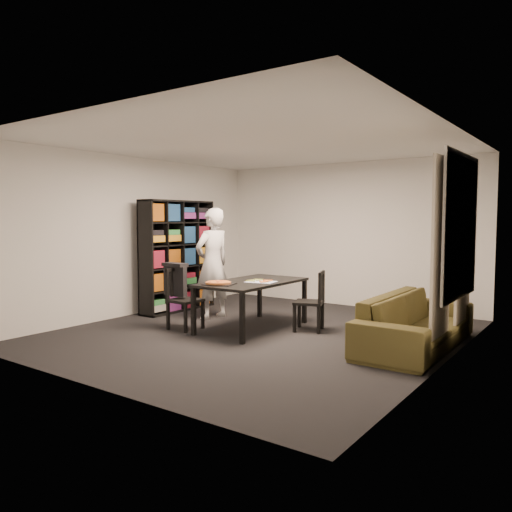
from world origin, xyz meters
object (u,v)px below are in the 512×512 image
Objects in this scene: chair_right at (315,297)px; person at (212,263)px; chair_left at (181,294)px; bookshelf at (178,256)px; pepperoni_pizza at (218,283)px; baking_tray at (219,284)px; sofa at (416,322)px; dining_table at (252,285)px.

chair_right is 1.82m from person.
chair_left is at bearing -78.79° from chair_right.
pepperoni_pizza is at bearing -30.17° from bookshelf.
chair_right is 2.43× the size of pepperoni_pizza.
sofa is (2.42, 0.87, -0.38)m from baking_tray.
sofa is (1.46, -0.08, -0.16)m from chair_right.
pepperoni_pizza reaches higher than sofa.
chair_right is at bearing 86.93° from sofa.
dining_table is 0.95× the size of person.
person reaches higher than chair_left.
chair_left is 2.20× the size of baking_tray.
chair_left reaches higher than pepperoni_pizza.
chair_right is 1.36m from baking_tray.
sofa is at bearing 100.61° from person.
bookshelf reaches higher than dining_table.
bookshelf reaches higher than baking_tray.
person is 1.17m from baking_tray.
chair_left is 2.51× the size of pepperoni_pizza.
chair_left reaches higher than baking_tray.
bookshelf reaches higher than chair_right.
chair_left is 0.73m from baking_tray.
person is (-1.77, -0.13, 0.39)m from chair_right.
dining_table is 1.04m from person.
bookshelf is at bearing 47.41° from chair_left.
chair_right is (1.66, 0.97, -0.02)m from chair_left.
chair_left reaches higher than dining_table.
person is 4.39× the size of baking_tray.
pepperoni_pizza is (-0.16, -0.57, 0.09)m from dining_table.
bookshelf is 2.23× the size of chair_right.
pepperoni_pizza is at bearing 53.89° from person.
pepperoni_pizza is at bearing 110.11° from sofa.
chair_right is at bearing 44.87° from baking_tray.
dining_table is 0.60m from pepperoni_pizza.
dining_table is at bearing -13.27° from bookshelf.
dining_table reaches higher than sofa.
dining_table is 2.31m from sofa.
chair_left is (1.06, -1.02, -0.45)m from bookshelf.
baking_tray is at bearing -86.98° from chair_left.
baking_tray is at bearing -64.27° from chair_right.
baking_tray is (0.82, -0.82, -0.18)m from person.
dining_table is at bearing 98.00° from sofa.
chair_left is 0.40× the size of sofa.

